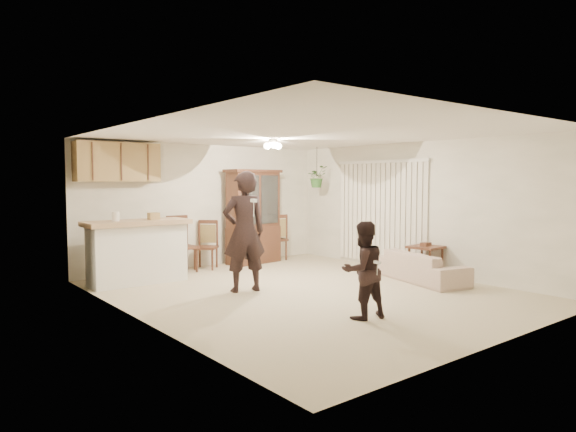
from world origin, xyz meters
TOP-DOWN VIEW (x-y plane):
  - floor at (0.00, 0.00)m, footprint 6.50×6.50m
  - ceiling at (0.00, 0.00)m, footprint 5.50×6.50m
  - wall_back at (0.00, 3.25)m, footprint 5.50×0.02m
  - wall_front at (0.00, -3.25)m, footprint 5.50×0.02m
  - wall_left at (-2.75, 0.00)m, footprint 0.02×6.50m
  - wall_right at (2.75, 0.00)m, footprint 0.02×6.50m
  - breakfast_bar at (-1.85, 2.35)m, footprint 1.60×0.55m
  - bar_top at (-1.85, 2.35)m, footprint 1.75×0.70m
  - upper_cabinets at (-1.90, 3.07)m, footprint 1.50×0.34m
  - vertical_blinds at (2.71, 0.90)m, footprint 0.06×2.30m
  - ceiling_fixture at (0.20, 1.20)m, footprint 0.36×0.36m
  - hanging_plant at (2.30, 2.40)m, footprint 0.43×0.37m
  - plant_cord at (2.30, 2.40)m, footprint 0.01×0.01m
  - sofa at (2.13, -0.59)m, footprint 1.19×2.00m
  - adult at (-0.77, 0.68)m, footprint 0.74×0.58m
  - child at (-0.48, -1.62)m, footprint 0.74×0.63m
  - china_hutch at (0.95, 2.91)m, footprint 1.31×0.62m
  - side_table at (2.43, -0.43)m, footprint 0.58×0.58m
  - chair_bar at (-0.75, 2.87)m, footprint 0.49×0.49m
  - chair_hutch_left at (-0.21, 2.90)m, footprint 0.61×0.61m
  - chair_hutch_right at (1.56, 2.98)m, footprint 0.46×0.46m
  - controller_adult at (-0.88, 0.24)m, footprint 0.09×0.17m
  - controller_child at (-0.53, -1.90)m, footprint 0.05×0.11m

SIDE VIEW (x-z plane):
  - floor at x=0.00m, z-range 0.00..0.00m
  - chair_hutch_left at x=-0.21m, z-range -0.21..0.76m
  - chair_hutch_right at x=1.56m, z-range -0.22..0.80m
  - side_table at x=2.43m, z-range -0.02..0.63m
  - chair_bar at x=-0.75m, z-range -0.24..0.85m
  - sofa at x=2.13m, z-range 0.00..0.73m
  - breakfast_bar at x=-1.85m, z-range 0.00..1.00m
  - child at x=-0.48m, z-range 0.00..1.35m
  - controller_child at x=-0.53m, z-range 0.75..0.79m
  - adult at x=-0.77m, z-range 0.00..1.80m
  - china_hutch at x=0.95m, z-range -0.01..1.99m
  - bar_top at x=-1.85m, z-range 1.01..1.09m
  - vertical_blinds at x=2.71m, z-range 0.05..2.15m
  - wall_back at x=0.00m, z-range 0.00..2.50m
  - wall_front at x=0.00m, z-range 0.00..2.50m
  - wall_left at x=-2.75m, z-range 0.00..2.50m
  - wall_right at x=2.75m, z-range 0.00..2.50m
  - controller_adult at x=-0.88m, z-range 1.44..1.49m
  - hanging_plant at x=2.30m, z-range 1.61..2.09m
  - upper_cabinets at x=-1.90m, z-range 1.75..2.45m
  - plant_cord at x=2.30m, z-range 1.85..2.50m
  - ceiling_fixture at x=0.20m, z-range 2.30..2.50m
  - ceiling at x=0.00m, z-range 2.49..2.51m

